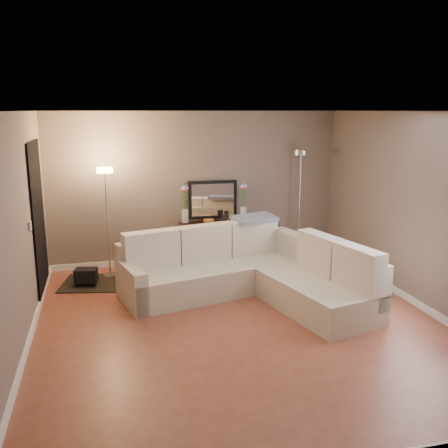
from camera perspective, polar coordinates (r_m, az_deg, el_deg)
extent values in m
cube|color=#9C4E38|center=(6.39, 1.75, -11.28)|extent=(5.00, 5.50, 0.01)
cube|color=white|center=(5.83, 1.93, 12.81)|extent=(5.00, 5.50, 0.01)
cube|color=#7A695D|center=(8.62, -3.13, 4.12)|extent=(5.00, 0.02, 2.60)
cube|color=#7A695D|center=(3.52, 14.25, -9.44)|extent=(5.00, 0.02, 2.60)
cube|color=#7A695D|center=(5.84, -22.62, -1.11)|extent=(0.02, 5.50, 2.60)
cube|color=#7A695D|center=(7.07, 21.83, 1.26)|extent=(0.02, 5.50, 2.60)
cube|color=white|center=(8.88, -3.00, -3.90)|extent=(5.00, 0.03, 0.10)
cube|color=white|center=(6.24, -21.38, -12.32)|extent=(0.03, 5.50, 0.10)
cube|color=white|center=(7.39, 20.86, -8.27)|extent=(0.03, 5.50, 0.10)
cube|color=black|center=(7.52, -20.42, 0.47)|extent=(0.02, 1.20, 2.20)
cube|color=white|center=(6.68, -21.25, -0.21)|extent=(0.02, 0.08, 0.12)
cube|color=beige|center=(7.38, -1.06, -6.13)|extent=(2.84, 1.54, 0.41)
cube|color=beige|center=(7.60, -2.29, -3.27)|extent=(2.67, 0.84, 0.58)
cube|color=beige|center=(6.91, -10.55, -6.96)|extent=(0.40, 0.95, 0.58)
cube|color=beige|center=(6.80, 10.65, -8.07)|extent=(1.30, 1.83, 0.41)
cube|color=beige|center=(7.26, 10.74, -4.27)|extent=(0.81, 2.57, 0.58)
cube|color=beige|center=(7.13, -8.33, -2.94)|extent=(0.84, 0.41, 0.54)
cube|color=beige|center=(7.43, -2.29, -2.16)|extent=(0.84, 0.41, 0.54)
cube|color=beige|center=(7.81, 3.22, -1.43)|extent=(0.84, 0.41, 0.54)
cube|color=beige|center=(7.02, 10.85, -3.28)|extent=(0.40, 0.78, 0.54)
cube|color=beige|center=(6.46, 15.12, -4.94)|extent=(0.40, 0.78, 0.54)
cube|color=gray|center=(7.79, 3.48, 0.67)|extent=(0.77, 0.57, 0.09)
cube|color=black|center=(8.53, -1.07, 0.08)|extent=(1.20, 0.35, 0.04)
cube|color=black|center=(8.41, -4.58, -2.75)|extent=(0.04, 0.04, 0.70)
cube|color=black|center=(8.66, -4.82, -2.30)|extent=(0.04, 0.04, 0.70)
cube|color=black|center=(8.63, 2.71, -2.32)|extent=(0.04, 0.04, 0.70)
cube|color=black|center=(8.87, 2.27, -1.89)|extent=(0.04, 0.04, 0.70)
cube|color=black|center=(8.67, -1.06, -3.49)|extent=(1.13, 0.32, 0.03)
cube|color=#BF3333|center=(8.57, -4.30, -3.03)|extent=(0.03, 0.15, 0.18)
cube|color=#3359A5|center=(8.57, -4.05, -2.96)|extent=(0.04, 0.15, 0.19)
cube|color=gold|center=(8.57, -3.76, -2.88)|extent=(0.04, 0.15, 0.21)
cube|color=#3F7F4C|center=(8.58, -3.44, -2.98)|extent=(0.05, 0.15, 0.18)
cube|color=#994C99|center=(8.59, -3.15, -2.91)|extent=(0.03, 0.15, 0.19)
cube|color=orange|center=(8.59, -2.91, -2.83)|extent=(0.04, 0.15, 0.21)
cube|color=#262626|center=(8.60, -2.62, -2.93)|extent=(0.04, 0.15, 0.18)
cube|color=#4C99B2|center=(8.61, -2.30, -2.86)|extent=(0.05, 0.15, 0.19)
cube|color=#B2A58C|center=(8.61, -2.02, -2.78)|extent=(0.03, 0.15, 0.21)
cube|color=brown|center=(8.63, -1.77, -2.88)|extent=(0.04, 0.15, 0.18)
cube|color=navy|center=(8.63, -1.49, -2.81)|extent=(0.04, 0.15, 0.19)
cube|color=gold|center=(8.64, -1.17, -2.73)|extent=(0.05, 0.15, 0.21)
cube|color=black|center=(8.60, -1.30, 2.80)|extent=(0.85, 0.06, 0.66)
cube|color=white|center=(8.58, -1.28, 2.78)|extent=(0.74, 0.03, 0.55)
cube|color=orange|center=(8.47, -1.78, 0.41)|extent=(0.17, 0.11, 0.04)
cube|color=black|center=(8.50, 0.07, 0.75)|extent=(0.09, 0.02, 0.12)
cube|color=black|center=(8.52, 0.80, 0.72)|extent=(0.07, 0.02, 0.10)
cylinder|color=silver|center=(8.41, -4.47, 0.94)|extent=(0.11, 0.11, 0.22)
cylinder|color=#38722D|center=(8.36, -4.61, 2.66)|extent=(0.09, 0.01, 0.38)
sphere|color=#E5598C|center=(8.33, -4.77, 3.96)|extent=(0.07, 0.07, 0.06)
cylinder|color=#38722D|center=(8.36, -4.56, 2.72)|extent=(0.05, 0.01, 0.40)
sphere|color=white|center=(8.33, -4.65, 4.09)|extent=(0.07, 0.07, 0.06)
cylinder|color=#38722D|center=(8.36, -4.51, 2.79)|extent=(0.01, 0.01, 0.42)
sphere|color=#598CE5|center=(8.33, -4.53, 4.22)|extent=(0.07, 0.07, 0.06)
cylinder|color=#38722D|center=(8.36, -4.45, 2.67)|extent=(0.05, 0.01, 0.39)
sphere|color=#E58C4C|center=(8.33, -4.40, 3.98)|extent=(0.07, 0.07, 0.06)
cylinder|color=#38722D|center=(8.36, -4.39, 2.73)|extent=(0.09, 0.01, 0.40)
sphere|color=#D866B2|center=(8.33, -4.29, 4.11)|extent=(0.07, 0.07, 0.06)
cylinder|color=silver|center=(8.61, 2.22, 1.24)|extent=(0.11, 0.11, 0.22)
cylinder|color=#38722D|center=(8.56, 2.13, 2.93)|extent=(0.09, 0.01, 0.38)
sphere|color=#E5598C|center=(8.52, 2.01, 4.21)|extent=(0.07, 0.07, 0.06)
cylinder|color=#38722D|center=(8.56, 2.18, 2.99)|extent=(0.05, 0.01, 0.40)
sphere|color=white|center=(8.52, 2.13, 4.33)|extent=(0.07, 0.07, 0.06)
cylinder|color=#38722D|center=(8.56, 2.23, 3.06)|extent=(0.01, 0.01, 0.42)
sphere|color=#598CE5|center=(8.53, 2.25, 4.46)|extent=(0.07, 0.07, 0.06)
cylinder|color=#38722D|center=(8.56, 2.29, 2.94)|extent=(0.05, 0.01, 0.39)
sphere|color=#E58C4C|center=(8.54, 2.36, 4.22)|extent=(0.07, 0.07, 0.06)
cylinder|color=#38722D|center=(8.56, 2.34, 3.00)|extent=(0.09, 0.01, 0.40)
sphere|color=#D866B2|center=(8.54, 2.48, 4.34)|extent=(0.07, 0.07, 0.06)
cylinder|color=silver|center=(8.28, -12.86, -5.74)|extent=(0.27, 0.27, 0.03)
cylinder|color=silver|center=(8.05, -13.15, -0.13)|extent=(0.03, 0.03, 1.66)
cylinder|color=#FFBF72|center=(7.91, -13.47, 5.98)|extent=(0.29, 0.29, 0.08)
cylinder|color=silver|center=(9.13, 8.40, -3.77)|extent=(0.32, 0.32, 0.03)
cylinder|color=silver|center=(8.91, 8.59, 1.94)|extent=(0.03, 0.03, 1.85)
cylinder|color=silver|center=(8.78, 8.81, 8.10)|extent=(0.35, 0.35, 0.08)
cube|color=black|center=(7.99, -13.95, -6.53)|extent=(1.29, 1.06, 0.02)
cube|color=black|center=(7.88, -15.50, -5.67)|extent=(0.36, 0.29, 0.21)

